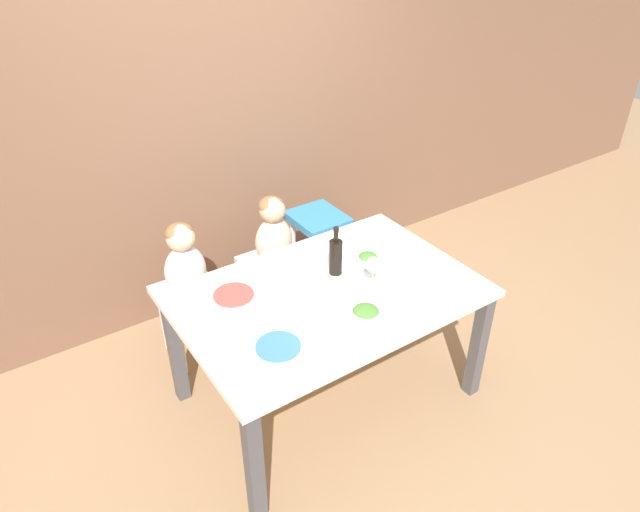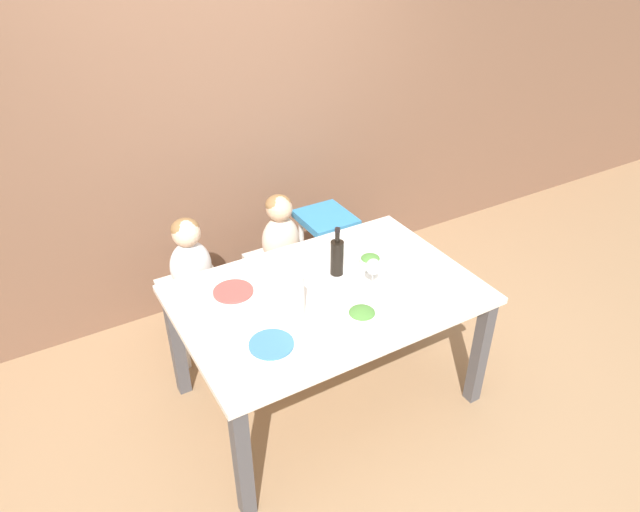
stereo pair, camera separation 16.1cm
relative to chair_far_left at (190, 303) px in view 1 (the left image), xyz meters
The scene contains 15 objects.
ground_plane 1.00m from the chair_far_left, 57.94° to the right, with size 14.00×14.00×0.00m, color #9E7A56.
wall_back 1.19m from the chair_far_left, 46.45° to the left, with size 10.00×0.06×2.70m.
dining_table 0.95m from the chair_far_left, 57.94° to the right, with size 1.55×1.04×0.74m.
chair_far_left is the anchor object (origin of this frame).
chair_far_center 0.60m from the chair_far_left, ahead, with size 0.38×0.43×0.46m.
chair_right_highchair 0.96m from the chair_far_left, ahead, with size 0.33×0.36×0.71m.
person_child_left 0.32m from the chair_far_left, 90.00° to the left, with size 0.25×0.19×0.47m.
person_child_center 0.68m from the chair_far_left, ahead, with size 0.25×0.19×0.47m.
wine_bottle 1.01m from the chair_far_left, 46.56° to the right, with size 0.07×0.07×0.29m.
paper_towel_roll 1.01m from the chair_far_left, 74.39° to the right, with size 0.12×0.12×0.23m.
wine_glass_near 1.21m from the chair_far_left, 49.90° to the right, with size 0.08×0.08×0.17m.
salad_bowl_large 1.25m from the chair_far_left, 64.90° to the right, with size 0.15×0.15×0.07m.
salad_bowl_small 1.14m from the chair_far_left, 40.47° to the right, with size 0.12×0.12×0.07m.
dinner_plate_front_left 1.07m from the chair_far_left, 87.29° to the right, with size 0.21×0.21×0.01m.
dinner_plate_back_left 0.65m from the chair_far_left, 83.75° to the right, with size 0.21×0.21×0.01m.
Camera 1 is at (-1.39, -1.98, 2.50)m, focal length 32.00 mm.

